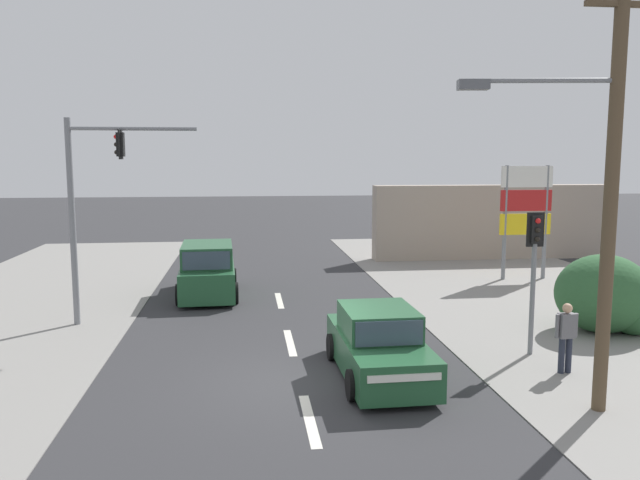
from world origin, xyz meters
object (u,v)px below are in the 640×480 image
sedan_kerbside_parked (379,346)px  suv_oncoming_near (208,271)px  pedestal_signal_right_kerb (534,259)px  utility_pole_foreground_right (605,167)px  shopping_plaza_sign (526,206)px  pedestrian_at_kerb (566,334)px  traffic_signal_mast (90,194)px

sedan_kerbside_parked → suv_oncoming_near: 9.84m
pedestal_signal_right_kerb → utility_pole_foreground_right: bearing=-96.7°
shopping_plaza_sign → utility_pole_foreground_right: bearing=-109.6°
utility_pole_foreground_right → sedan_kerbside_parked: 5.92m
shopping_plaza_sign → pedestrian_at_kerb: 11.75m
traffic_signal_mast → sedan_kerbside_parked: traffic_signal_mast is taller
utility_pole_foreground_right → traffic_signal_mast: (-10.98, 7.75, -0.86)m
traffic_signal_mast → pedestrian_at_kerb: size_ratio=3.68×
pedestal_signal_right_kerb → shopping_plaza_sign: (4.19, 9.45, 0.57)m
pedestal_signal_right_kerb → pedestrian_at_kerb: bearing=-83.8°
shopping_plaza_sign → sedan_kerbside_parked: shopping_plaza_sign is taller
utility_pole_foreground_right → shopping_plaza_sign: (4.60, 12.89, -1.71)m
sedan_kerbside_parked → pedestrian_at_kerb: (4.23, -0.35, 0.22)m
utility_pole_foreground_right → traffic_signal_mast: 13.47m
pedestal_signal_right_kerb → suv_oncoming_near: size_ratio=0.77×
sedan_kerbside_parked → pedestrian_at_kerb: 4.25m
utility_pole_foreground_right → pedestrian_at_kerb: utility_pole_foreground_right is taller
pedestal_signal_right_kerb → shopping_plaza_sign: shopping_plaza_sign is taller
utility_pole_foreground_right → traffic_signal_mast: utility_pole_foreground_right is taller
traffic_signal_mast → shopping_plaza_sign: 16.43m
shopping_plaza_sign → traffic_signal_mast: bearing=-161.8°
suv_oncoming_near → pedestrian_at_kerb: (8.48, -9.23, 0.04)m
pedestal_signal_right_kerb → suv_oncoming_near: bearing=136.8°
shopping_plaza_sign → pedestal_signal_right_kerb: bearing=-113.9°
traffic_signal_mast → shopping_plaza_sign: (15.58, 5.14, -0.85)m
shopping_plaza_sign → sedan_kerbside_parked: bearing=-128.2°
traffic_signal_mast → pedestal_signal_right_kerb: 12.26m
pedestrian_at_kerb → shopping_plaza_sign: bearing=69.6°
pedestrian_at_kerb → suv_oncoming_near: bearing=132.6°
traffic_signal_mast → pedestal_signal_right_kerb: traffic_signal_mast is taller
shopping_plaza_sign → pedestrian_at_kerb: bearing=-110.4°
utility_pole_foreground_right → pedestrian_at_kerb: 4.32m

